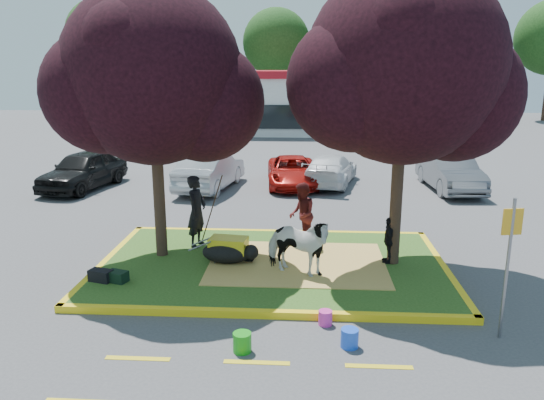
# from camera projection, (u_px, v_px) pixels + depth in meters

# --- Properties ---
(ground) EXTENTS (90.00, 90.00, 0.00)m
(ground) POSITION_uv_depth(u_px,v_px,m) (272.00, 268.00, 12.81)
(ground) COLOR #424244
(ground) RESTS_ON ground
(median_island) EXTENTS (8.00, 5.00, 0.15)m
(median_island) POSITION_uv_depth(u_px,v_px,m) (272.00, 265.00, 12.79)
(median_island) COLOR #294E18
(median_island) RESTS_ON ground
(curb_near) EXTENTS (8.30, 0.16, 0.15)m
(curb_near) POSITION_uv_depth(u_px,v_px,m) (264.00, 314.00, 10.29)
(curb_near) COLOR yellow
(curb_near) RESTS_ON ground
(curb_far) EXTENTS (8.30, 0.16, 0.15)m
(curb_far) POSITION_uv_depth(u_px,v_px,m) (278.00, 233.00, 15.28)
(curb_far) COLOR yellow
(curb_far) RESTS_ON ground
(curb_left) EXTENTS (0.16, 5.30, 0.15)m
(curb_left) POSITION_uv_depth(u_px,v_px,m) (107.00, 262.00, 13.03)
(curb_left) COLOR yellow
(curb_left) RESTS_ON ground
(curb_right) EXTENTS (0.16, 5.30, 0.15)m
(curb_right) POSITION_uv_depth(u_px,v_px,m) (444.00, 269.00, 12.54)
(curb_right) COLOR yellow
(curb_right) RESTS_ON ground
(straw_bedding) EXTENTS (4.20, 3.00, 0.01)m
(straw_bedding) POSITION_uv_depth(u_px,v_px,m) (297.00, 263.00, 12.73)
(straw_bedding) COLOR #DAB359
(straw_bedding) RESTS_ON median_island
(tree_purple_left) EXTENTS (5.06, 4.20, 6.51)m
(tree_purple_left) POSITION_uv_depth(u_px,v_px,m) (154.00, 83.00, 12.27)
(tree_purple_left) COLOR black
(tree_purple_left) RESTS_ON median_island
(tree_purple_right) EXTENTS (5.30, 4.40, 6.82)m
(tree_purple_right) POSITION_uv_depth(u_px,v_px,m) (405.00, 75.00, 11.68)
(tree_purple_right) COLOR black
(tree_purple_right) RESTS_ON median_island
(fire_lane_stripe_a) EXTENTS (1.10, 0.12, 0.01)m
(fire_lane_stripe_a) POSITION_uv_depth(u_px,v_px,m) (138.00, 358.00, 8.86)
(fire_lane_stripe_a) COLOR yellow
(fire_lane_stripe_a) RESTS_ON ground
(fire_lane_stripe_b) EXTENTS (1.10, 0.12, 0.01)m
(fire_lane_stripe_b) POSITION_uv_depth(u_px,v_px,m) (257.00, 362.00, 8.74)
(fire_lane_stripe_b) COLOR yellow
(fire_lane_stripe_b) RESTS_ON ground
(fire_lane_stripe_c) EXTENTS (1.10, 0.12, 0.01)m
(fire_lane_stripe_c) POSITION_uv_depth(u_px,v_px,m) (379.00, 367.00, 8.62)
(fire_lane_stripe_c) COLOR yellow
(fire_lane_stripe_c) RESTS_ON ground
(retail_building) EXTENTS (20.40, 8.40, 4.40)m
(retail_building) POSITION_uv_depth(u_px,v_px,m) (322.00, 100.00, 39.20)
(retail_building) COLOR silver
(retail_building) RESTS_ON ground
(treeline) EXTENTS (46.58, 7.80, 14.63)m
(treeline) POSITION_uv_depth(u_px,v_px,m) (312.00, 31.00, 47.21)
(treeline) COLOR black
(treeline) RESTS_ON ground
(cow) EXTENTS (1.79, 1.34, 1.38)m
(cow) POSITION_uv_depth(u_px,v_px,m) (297.00, 246.00, 11.85)
(cow) COLOR white
(cow) RESTS_ON median_island
(calf) EXTENTS (1.35, 1.01, 0.52)m
(calf) POSITION_uv_depth(u_px,v_px,m) (227.00, 252.00, 12.71)
(calf) COLOR black
(calf) RESTS_ON median_island
(handler) EXTENTS (0.60, 0.77, 1.88)m
(handler) POSITION_uv_depth(u_px,v_px,m) (197.00, 211.00, 13.75)
(handler) COLOR black
(handler) RESTS_ON median_island
(visitor_a) EXTENTS (0.70, 0.86, 1.68)m
(visitor_a) POSITION_uv_depth(u_px,v_px,m) (302.00, 215.00, 13.80)
(visitor_a) COLOR #4C1515
(visitor_a) RESTS_ON median_island
(visitor_b) EXTENTS (0.31, 0.68, 1.13)m
(visitor_b) POSITION_uv_depth(u_px,v_px,m) (389.00, 240.00, 12.66)
(visitor_b) COLOR black
(visitor_b) RESTS_ON median_island
(wheelbarrow) EXTENTS (1.60, 0.65, 0.60)m
(wheelbarrow) POSITION_uv_depth(u_px,v_px,m) (229.00, 245.00, 12.74)
(wheelbarrow) COLOR black
(wheelbarrow) RESTS_ON median_island
(gear_bag_dark) EXTENTS (0.56, 0.40, 0.26)m
(gear_bag_dark) POSITION_uv_depth(u_px,v_px,m) (101.00, 275.00, 11.65)
(gear_bag_dark) COLOR black
(gear_bag_dark) RESTS_ON median_island
(gear_bag_green) EXTENTS (0.52, 0.41, 0.24)m
(gear_bag_green) POSITION_uv_depth(u_px,v_px,m) (117.00, 276.00, 11.62)
(gear_bag_green) COLOR black
(gear_bag_green) RESTS_ON median_island
(sign_post) EXTENTS (0.36, 0.10, 2.59)m
(sign_post) POSITION_uv_depth(u_px,v_px,m) (509.00, 253.00, 9.17)
(sign_post) COLOR slate
(sign_post) RESTS_ON ground
(bucket_green) EXTENTS (0.42, 0.42, 0.34)m
(bucket_green) POSITION_uv_depth(u_px,v_px,m) (242.00, 342.00, 9.05)
(bucket_green) COLOR #189516
(bucket_green) RESTS_ON ground
(bucket_pink) EXTENTS (0.27, 0.27, 0.28)m
(bucket_pink) POSITION_uv_depth(u_px,v_px,m) (325.00, 318.00, 9.99)
(bucket_pink) COLOR #E232A0
(bucket_pink) RESTS_ON ground
(bucket_blue) EXTENTS (0.41, 0.41, 0.33)m
(bucket_blue) POSITION_uv_depth(u_px,v_px,m) (350.00, 338.00, 9.19)
(bucket_blue) COLOR blue
(bucket_blue) RESTS_ON ground
(car_black) EXTENTS (2.59, 4.68, 1.51)m
(car_black) POSITION_uv_depth(u_px,v_px,m) (83.00, 170.00, 20.95)
(car_black) COLOR black
(car_black) RESTS_ON ground
(car_silver) EXTENTS (2.27, 4.63, 1.46)m
(car_silver) POSITION_uv_depth(u_px,v_px,m) (210.00, 171.00, 20.88)
(car_silver) COLOR #A5A8AD
(car_silver) RESTS_ON ground
(car_red) EXTENTS (2.28, 4.37, 1.17)m
(car_red) POSITION_uv_depth(u_px,v_px,m) (292.00, 172.00, 21.49)
(car_red) COLOR #AA130E
(car_red) RESTS_ON ground
(car_white) EXTENTS (2.66, 4.58, 1.25)m
(car_white) POSITION_uv_depth(u_px,v_px,m) (330.00, 169.00, 21.72)
(car_white) COLOR white
(car_white) RESTS_ON ground
(car_grey) EXTENTS (1.84, 4.55, 1.47)m
(car_grey) POSITION_uv_depth(u_px,v_px,m) (450.00, 171.00, 20.73)
(car_grey) COLOR #5C5F64
(car_grey) RESTS_ON ground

